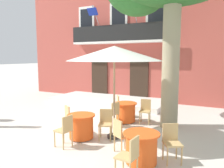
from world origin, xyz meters
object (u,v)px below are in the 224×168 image
cafe_chair_middle_0 (113,112)px  cafe_umbrella (114,54)px  cafe_table_middle (126,112)px  cafe_chair_front_2 (171,140)px  cafe_chair_near_tree_0 (70,117)px  cafe_chair_near_tree_1 (65,129)px  cafe_chair_near_tree_2 (106,122)px  cafe_chair_front_0 (121,134)px  cafe_chair_middle_2 (120,105)px  cafe_table_front (141,148)px  cafe_chair_middle_1 (145,109)px  cafe_chair_front_1 (130,155)px  cafe_table_near_tree (81,126)px

cafe_chair_middle_0 → cafe_umbrella: cafe_umbrella is taller
cafe_table_middle → cafe_chair_front_2: (2.31, -2.53, 0.14)m
cafe_chair_near_tree_0 → cafe_chair_front_2: 3.54m
cafe_chair_near_tree_1 → cafe_chair_near_tree_2: (0.69, 1.11, 0.00)m
cafe_chair_near_tree_0 → cafe_chair_front_0: size_ratio=1.00×
cafe_table_middle → cafe_chair_middle_2: bearing=131.0°
cafe_chair_near_tree_1 → cafe_table_front: bearing=0.8°
cafe_table_middle → cafe_chair_middle_1: cafe_chair_middle_1 is taller
cafe_chair_middle_0 → cafe_chair_front_0: 2.26m
cafe_chair_near_tree_2 → cafe_umbrella: (0.21, 0.18, 2.08)m
cafe_chair_middle_0 → cafe_chair_middle_2: size_ratio=1.00×
cafe_table_front → cafe_chair_front_1: size_ratio=0.95×
cafe_chair_middle_0 → cafe_chair_front_2: (2.47, -1.79, 0.00)m
cafe_chair_near_tree_1 → cafe_table_front: cafe_chair_near_tree_1 is taller
cafe_table_middle → cafe_chair_middle_0: size_ratio=0.95×
cafe_chair_near_tree_0 → cafe_table_middle: 2.26m
cafe_table_middle → cafe_chair_front_1: (1.72, -3.74, 0.14)m
cafe_chair_near_tree_2 → cafe_chair_front_1: 2.41m
cafe_table_near_tree → cafe_chair_front_1: (2.23, -1.48, 0.14)m
cafe_chair_near_tree_2 → cafe_chair_middle_2: 2.56m
cafe_chair_near_tree_1 → cafe_chair_middle_2: size_ratio=1.00×
cafe_table_front → cafe_chair_front_0: cafe_chair_front_0 is taller
cafe_table_near_tree → cafe_chair_middle_0: 1.57m
cafe_chair_near_tree_0 → cafe_chair_near_tree_1: same height
cafe_chair_near_tree_1 → cafe_chair_front_1: 2.36m
cafe_chair_near_tree_0 → cafe_table_middle: (1.18, 1.92, -0.14)m
cafe_chair_near_tree_1 → cafe_chair_front_1: size_ratio=1.00×
cafe_chair_front_1 → cafe_chair_near_tree_1: bearing=162.2°
cafe_chair_middle_2 → cafe_chair_front_1: bearing=-62.8°
cafe_table_near_tree → cafe_chair_front_0: cafe_chair_front_0 is taller
cafe_chair_middle_0 → cafe_chair_middle_1: bearing=46.7°
cafe_chair_near_tree_1 → cafe_chair_middle_1: bearing=68.7°
cafe_chair_middle_1 → cafe_chair_front_2: (1.58, -2.73, 0.00)m
cafe_chair_front_2 → cafe_chair_front_0: bearing=-174.1°
cafe_chair_near_tree_0 → cafe_table_middle: cafe_chair_near_tree_0 is taller
cafe_table_middle → cafe_chair_middle_0: bearing=-102.3°
cafe_chair_middle_1 → cafe_chair_front_2: bearing=-60.0°
cafe_chair_near_tree_2 → cafe_table_front: 1.89m
cafe_chair_near_tree_0 → cafe_chair_middle_0: same height
cafe_table_middle → cafe_table_front: size_ratio=1.00×
cafe_chair_middle_1 → cafe_table_front: 3.34m
cafe_chair_near_tree_2 → cafe_umbrella: 2.10m
cafe_chair_near_tree_2 → cafe_umbrella: size_ratio=0.31×
cafe_chair_middle_0 → cafe_chair_middle_2: (-0.33, 1.31, 0.00)m
cafe_chair_near_tree_1 → cafe_chair_near_tree_2: same height
cafe_chair_near_tree_1 → cafe_table_front: size_ratio=1.05×
cafe_chair_front_1 → cafe_chair_middle_2: bearing=117.2°
cafe_chair_near_tree_2 → cafe_chair_middle_2: bearing=104.8°
cafe_chair_middle_0 → cafe_chair_front_0: size_ratio=1.00×
cafe_chair_near_tree_0 → cafe_umbrella: size_ratio=0.31×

